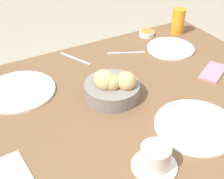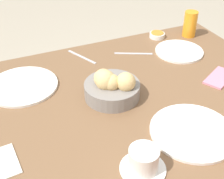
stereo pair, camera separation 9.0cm
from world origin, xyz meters
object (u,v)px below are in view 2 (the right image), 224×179
(jam_bowl_honey, at_px, (157,35))
(plate_far_center, at_px, (192,131))
(juice_glass, at_px, (190,24))
(coffee_cup, at_px, (143,161))
(plate_near_left, at_px, (179,51))
(knife_silver, at_px, (133,54))
(fork_silver, at_px, (82,57))
(cell_phone, at_px, (219,77))
(bread_basket, at_px, (112,87))
(plate_near_right, at_px, (23,86))

(jam_bowl_honey, bearing_deg, plate_far_center, 68.99)
(juice_glass, distance_m, coffee_cup, 0.89)
(juice_glass, bearing_deg, plate_near_left, 42.43)
(juice_glass, relative_size, coffee_cup, 0.96)
(plate_near_left, xyz_separation_m, knife_silver, (0.20, -0.07, -0.00))
(juice_glass, distance_m, knife_silver, 0.34)
(plate_near_left, bearing_deg, juice_glass, -137.57)
(plate_near_left, relative_size, fork_silver, 1.34)
(plate_near_left, relative_size, cell_phone, 1.28)
(fork_silver, bearing_deg, bread_basket, 90.62)
(fork_silver, bearing_deg, plate_near_right, 24.17)
(plate_near_left, bearing_deg, fork_silver, -17.83)
(plate_near_left, bearing_deg, cell_phone, 95.84)
(coffee_cup, distance_m, fork_silver, 0.66)
(plate_far_center, distance_m, fork_silver, 0.62)
(bread_basket, height_order, coffee_cup, bread_basket)
(plate_near_right, height_order, plate_far_center, same)
(plate_far_center, xyz_separation_m, jam_bowl_honey, (-0.24, -0.63, 0.01))
(bread_basket, height_order, jam_bowl_honey, bread_basket)
(plate_near_right, xyz_separation_m, jam_bowl_honey, (-0.68, -0.16, 0.01))
(plate_near_left, relative_size, jam_bowl_honey, 2.90)
(plate_near_right, bearing_deg, fork_silver, -155.83)
(plate_near_right, bearing_deg, bread_basket, 145.65)
(coffee_cup, xyz_separation_m, jam_bowl_honey, (-0.46, -0.70, -0.02))
(fork_silver, distance_m, cell_phone, 0.58)
(coffee_cup, distance_m, knife_silver, 0.66)
(jam_bowl_honey, distance_m, knife_silver, 0.21)
(juice_glass, height_order, cell_phone, juice_glass)
(juice_glass, relative_size, jam_bowl_honey, 1.68)
(bread_basket, xyz_separation_m, knife_silver, (-0.22, -0.26, -0.04))
(bread_basket, bearing_deg, knife_silver, -130.48)
(plate_near_right, distance_m, fork_silver, 0.31)
(plate_near_left, height_order, fork_silver, plate_near_left)
(bread_basket, distance_m, cell_phone, 0.44)
(bread_basket, height_order, juice_glass, juice_glass)
(plate_near_right, bearing_deg, plate_far_center, 133.25)
(fork_silver, xyz_separation_m, knife_silver, (-0.22, 0.06, 0.00))
(bread_basket, xyz_separation_m, plate_near_right, (0.28, -0.19, -0.04))
(plate_near_right, distance_m, juice_glass, 0.85)
(coffee_cup, bearing_deg, fork_silver, -94.54)
(cell_phone, bearing_deg, coffee_cup, 29.69)
(juice_glass, bearing_deg, plate_near_right, 8.02)
(juice_glass, bearing_deg, knife_silver, 9.58)
(bread_basket, distance_m, knife_silver, 0.34)
(bread_basket, xyz_separation_m, cell_phone, (-0.44, 0.06, -0.04))
(bread_basket, height_order, cell_phone, bread_basket)
(coffee_cup, xyz_separation_m, knife_silver, (-0.27, -0.60, -0.03))
(plate_near_left, relative_size, coffee_cup, 1.66)
(cell_phone, bearing_deg, knife_silver, -55.01)
(plate_near_right, xyz_separation_m, coffee_cup, (-0.23, 0.54, 0.03))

